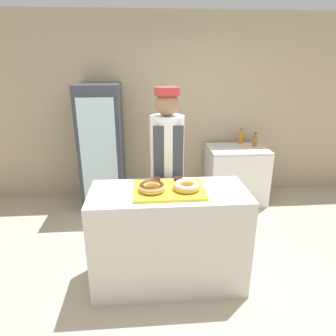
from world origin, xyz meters
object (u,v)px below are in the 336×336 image
Objects in this scene: baker_person at (167,169)px; beverage_fridge at (102,148)px; serving_tray at (169,190)px; donut_chocolate_glaze at (152,187)px; brownie_back_left at (156,179)px; donut_light_glaze at (186,186)px; bottle_amber at (255,141)px; chest_freezer at (236,174)px; brownie_back_right at (178,179)px; bottle_orange at (241,138)px.

beverage_fridge is at bearing 124.73° from baker_person.
donut_chocolate_glaze reaches higher than serving_tray.
brownie_back_left is 1.70m from beverage_fridge.
donut_light_glaze is 0.33m from brownie_back_left.
bottle_amber is at bearing 42.32° from baker_person.
chest_freezer is (1.01, 1.77, -0.60)m from donut_light_glaze.
baker_person is 2.11× the size of chest_freezer.
beverage_fridge is (-0.65, 1.76, -0.14)m from donut_chocolate_glaze.
chest_freezer is (1.06, 1.55, -0.58)m from brownie_back_right.
bottle_orange is (2.08, 0.26, 0.04)m from beverage_fridge.
donut_chocolate_glaze is 0.59m from baker_person.
chest_freezer is at bearing 56.20° from serving_tray.
brownie_back_left reaches higher than serving_tray.
bottle_amber is (1.29, 1.85, -0.11)m from donut_light_glaze.
baker_person reaches higher than bottle_orange.
baker_person reaches higher than donut_chocolate_glaze.
chest_freezer is (1.13, 1.20, -0.55)m from baker_person.
serving_tray is 2.36m from bottle_orange.
donut_chocolate_glaze is 2.44m from bottle_amber.
bottle_amber is at bearing 50.73° from brownie_back_right.
serving_tray is at bearing -60.63° from brownie_back_left.
donut_chocolate_glaze is 3.41× the size of brownie_back_right.
donut_light_glaze is (0.15, -0.04, 0.05)m from serving_tray.
beverage_fridge reaches higher than brownie_back_left.
serving_tray is 3.03× the size of bottle_amber.
beverage_fridge reaches higher than bottle_amber.
baker_person reaches higher than chest_freezer.
bottle_orange is (1.28, 1.99, -0.05)m from serving_tray.
bottle_amber is (1.41, 1.29, -0.06)m from baker_person.
bottle_amber is at bearing -46.21° from bottle_orange.
donut_light_glaze reaches higher than chest_freezer.
beverage_fridge is at bearing -177.69° from bottle_amber.
baker_person is (-0.13, 0.56, -0.04)m from donut_light_glaze.
donut_chocolate_glaze is at bearing -69.62° from beverage_fridge.
brownie_back_left is at bearing -129.12° from chest_freezer.
chest_freezer is (1.16, 1.73, -0.55)m from serving_tray.
brownie_back_right is 0.04× the size of baker_person.
brownie_back_right is at bearing 0.00° from brownie_back_left.
donut_light_glaze is at bearing -119.13° from bottle_orange.
brownie_back_left is 2.25m from bottle_amber.
brownie_back_right is (0.20, 0.00, 0.00)m from brownie_back_left.
brownie_back_right is 0.34× the size of bottle_amber.
beverage_fridge is (-0.80, 1.73, -0.09)m from serving_tray.
bottle_orange is (0.12, 0.25, 0.50)m from chest_freezer.
bottle_orange is at bearing 7.11° from beverage_fridge.
chest_freezer is 0.57m from bottle_amber.
beverage_fridge is 2.02m from chest_freezer.
serving_tray reaches higher than chest_freezer.
donut_chocolate_glaze reaches higher than chest_freezer.
brownie_back_left is at bearing -65.54° from beverage_fridge.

